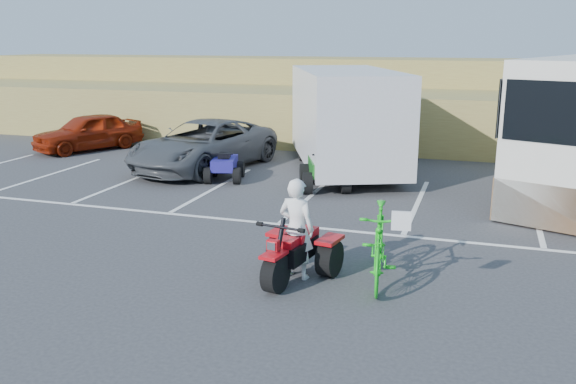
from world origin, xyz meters
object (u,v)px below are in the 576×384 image
(rider, at_px, (296,229))
(grey_pickup, at_px, (204,145))
(red_car, at_px, (88,132))
(red_trike_atv, at_px, (292,280))
(green_dirt_bike, at_px, (379,245))
(quad_atv_blue, at_px, (225,180))
(cargo_trailer, at_px, (345,117))
(quad_atv_green, at_px, (324,189))

(rider, bearing_deg, grey_pickup, -44.85)
(rider, relative_size, red_car, 0.44)
(red_trike_atv, xyz_separation_m, green_dirt_bike, (1.38, 0.36, 0.65))
(grey_pickup, distance_m, quad_atv_blue, 1.96)
(rider, relative_size, quad_atv_blue, 1.27)
(rider, distance_m, grey_pickup, 9.32)
(red_trike_atv, relative_size, cargo_trailer, 0.24)
(grey_pickup, xyz_separation_m, quad_atv_blue, (1.26, -1.30, -0.75))
(rider, bearing_deg, quad_atv_blue, -47.03)
(quad_atv_green, bearing_deg, red_car, 141.40)
(red_trike_atv, bearing_deg, rider, 90.00)
(grey_pickup, xyz_separation_m, red_car, (-5.42, 1.71, -0.08))
(grey_pickup, xyz_separation_m, cargo_trailer, (4.21, 1.10, 0.90))
(green_dirt_bike, relative_size, quad_atv_green, 1.31)
(rider, xyz_separation_m, red_car, (-10.78, 9.33, -0.20))
(quad_atv_blue, bearing_deg, grey_pickup, 118.66)
(green_dirt_bike, height_order, quad_atv_blue, green_dirt_bike)
(red_car, relative_size, quad_atv_blue, 2.89)
(red_car, distance_m, cargo_trailer, 9.70)
(red_trike_atv, relative_size, red_car, 0.43)
(rider, bearing_deg, cargo_trailer, -72.44)
(grey_pickup, height_order, cargo_trailer, cargo_trailer)
(rider, distance_m, quad_atv_blue, 7.58)
(red_car, bearing_deg, grey_pickup, 9.49)
(red_trike_atv, xyz_separation_m, red_car, (-10.75, 9.48, 0.66))
(red_trike_atv, distance_m, cargo_trailer, 9.10)
(rider, xyz_separation_m, green_dirt_bike, (1.36, 0.22, -0.21))
(quad_atv_green, bearing_deg, quad_atv_blue, 157.37)
(green_dirt_bike, bearing_deg, rider, -178.73)
(red_trike_atv, distance_m, rider, 0.87)
(red_trike_atv, xyz_separation_m, quad_atv_blue, (-4.07, 6.47, 0.00))
(red_car, bearing_deg, red_trike_atv, -14.44)
(grey_pickup, bearing_deg, green_dirt_bike, -35.86)
(green_dirt_bike, distance_m, grey_pickup, 10.00)
(rider, height_order, quad_atv_blue, rider)
(red_trike_atv, height_order, green_dirt_bike, green_dirt_bike)
(green_dirt_bike, bearing_deg, red_car, 135.32)
(quad_atv_blue, bearing_deg, red_trike_atv, -73.40)
(rider, xyz_separation_m, quad_atv_green, (-1.13, 6.23, -0.86))
(grey_pickup, relative_size, red_car, 1.38)
(grey_pickup, relative_size, quad_atv_green, 3.23)
(red_trike_atv, distance_m, quad_atv_blue, 7.64)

